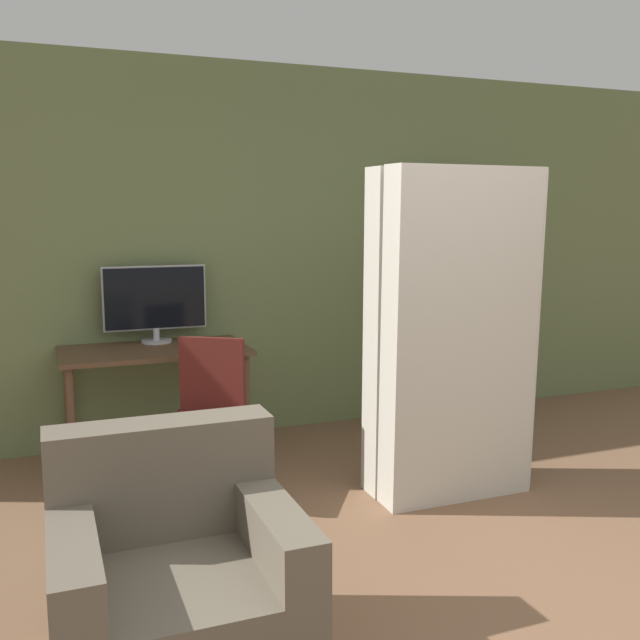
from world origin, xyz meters
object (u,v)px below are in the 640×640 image
at_px(monitor, 155,301).
at_px(mattress_near, 462,337).
at_px(armchair, 175,581).
at_px(mattress_far, 440,331).
at_px(office_chair, 204,435).
at_px(bookshelf, 446,306).

height_order(monitor, mattress_near, mattress_near).
bearing_deg(armchair, mattress_far, 33.46).
distance_m(office_chair, mattress_near, 1.58).
distance_m(office_chair, bookshelf, 2.44).
bearing_deg(mattress_far, monitor, 138.08).
height_order(bookshelf, armchair, bookshelf).
relative_size(monitor, armchair, 0.82).
distance_m(bookshelf, mattress_far, 1.54).
bearing_deg(mattress_far, mattress_near, -90.00).
bearing_deg(bookshelf, monitor, 179.44).
bearing_deg(monitor, armchair, -97.41).
bearing_deg(office_chair, mattress_near, -22.74).
relative_size(mattress_near, mattress_far, 1.00).
height_order(office_chair, armchair, office_chair).
xyz_separation_m(bookshelf, armchair, (-2.62, -2.48, -0.58)).
relative_size(office_chair, mattress_far, 0.48).
bearing_deg(mattress_far, bookshelf, 57.52).
bearing_deg(monitor, office_chair, -83.45).
relative_size(office_chair, armchair, 1.07).
relative_size(monitor, office_chair, 0.77).
height_order(monitor, mattress_far, mattress_far).
height_order(office_chair, mattress_near, mattress_near).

